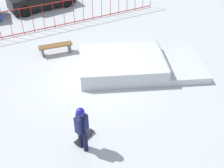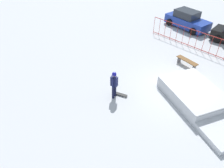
% 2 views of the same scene
% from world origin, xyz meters
% --- Properties ---
extents(ground_plane, '(60.00, 60.00, 0.00)m').
position_xyz_m(ground_plane, '(0.00, 0.00, 0.00)').
color(ground_plane, '#B7BABF').
extents(skate_ramp, '(5.98, 4.38, 0.74)m').
position_xyz_m(skate_ramp, '(1.54, -0.11, 0.32)').
color(skate_ramp, silver).
rests_on(skate_ramp, ground).
extents(skater, '(0.43, 0.42, 1.73)m').
position_xyz_m(skater, '(-2.03, -3.21, 1.01)').
color(skater, black).
rests_on(skater, ground).
extents(skateboard, '(0.81, 0.50, 0.09)m').
position_xyz_m(skateboard, '(-1.86, -2.84, 0.08)').
color(skateboard, black).
rests_on(skateboard, ground).
extents(perimeter_fence, '(12.43, 0.35, 1.50)m').
position_xyz_m(perimeter_fence, '(0.00, 5.57, 0.77)').
color(perimeter_fence, maroon).
rests_on(perimeter_fence, ground).
extents(park_bench, '(1.64, 0.59, 0.48)m').
position_xyz_m(park_bench, '(-1.08, 2.79, 0.36)').
color(park_bench, brown).
rests_on(park_bench, ground).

